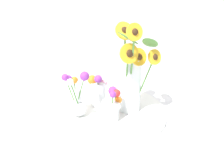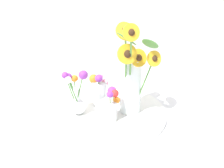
# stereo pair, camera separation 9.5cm
# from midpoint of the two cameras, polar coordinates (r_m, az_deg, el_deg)

# --- Properties ---
(ground_plane) EXTENTS (6.00, 6.00, 0.00)m
(ground_plane) POSITION_cam_midpoint_polar(r_m,az_deg,el_deg) (0.99, 5.43, -9.27)
(ground_plane) COLOR silver
(serving_tray) EXTENTS (0.50, 0.50, 0.02)m
(serving_tray) POSITION_cam_midpoint_polar(r_m,az_deg,el_deg) (1.02, 2.69, -7.33)
(serving_tray) COLOR white
(serving_tray) RESTS_ON ground_plane
(mason_jar_sunflowers) EXTENTS (0.22, 0.17, 0.42)m
(mason_jar_sunflowers) POSITION_cam_midpoint_polar(r_m,az_deg,el_deg) (0.94, 8.02, 1.26)
(mason_jar_sunflowers) COLOR silver
(mason_jar_sunflowers) RESTS_ON serving_tray
(vase_small_center) EXTENTS (0.09, 0.10, 0.15)m
(vase_small_center) POSITION_cam_midpoint_polar(r_m,az_deg,el_deg) (0.93, 2.31, -5.94)
(vase_small_center) COLOR white
(vase_small_center) RESTS_ON serving_tray
(vase_bulb_right) EXTENTS (0.10, 0.10, 0.22)m
(vase_bulb_right) POSITION_cam_midpoint_polar(r_m,az_deg,el_deg) (0.95, -6.31, -3.62)
(vase_bulb_right) COLOR white
(vase_bulb_right) RESTS_ON serving_tray
(vase_small_back) EXTENTS (0.09, 0.08, 0.17)m
(vase_small_back) POSITION_cam_midpoint_polar(r_m,az_deg,el_deg) (1.03, -0.66, -1.61)
(vase_small_back) COLOR white
(vase_small_back) RESTS_ON serving_tray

